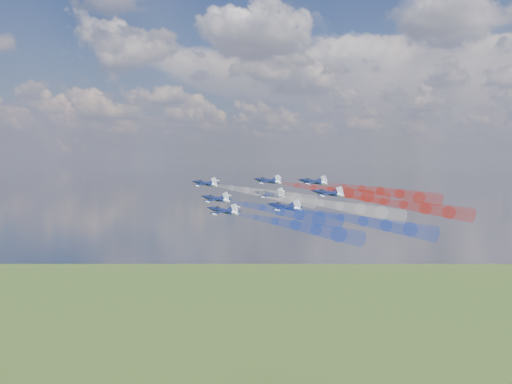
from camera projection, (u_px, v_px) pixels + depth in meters
The scene contains 16 objects.
jet_lead at pixel (205, 183), 189.25m from camera, with size 9.62×12.03×3.21m, color black, non-canonical shape.
trail_lead at pixel (262, 193), 174.07m from camera, with size 4.01×37.29×4.01m, color white, non-canonical shape.
jet_inner_left at pixel (216, 199), 171.97m from camera, with size 9.62×12.03×3.21m, color black, non-canonical shape.
trail_inner_left at pixel (280, 211), 156.79m from camera, with size 4.01×37.29×4.01m, color blue, non-canonical shape.
jet_inner_right at pixel (268, 181), 189.70m from camera, with size 9.62×12.03×3.21m, color black, non-canonical shape.
trail_inner_right at pixel (331, 190), 174.52m from camera, with size 4.01×37.29×4.01m, color red, non-canonical shape.
jet_outer_left at pixel (224, 211), 158.45m from camera, with size 9.62×12.03×3.21m, color black, non-canonical shape.
trail_outer_left at pixel (295, 225), 143.27m from camera, with size 4.01×37.29×4.01m, color blue, non-canonical shape.
jet_center_third at pixel (270, 194), 172.56m from camera, with size 9.62×12.03×3.21m, color black, non-canonical shape.
trail_center_third at pixel (340, 206), 157.39m from camera, with size 4.01×37.29×4.01m, color white, non-canonical shape.
jet_outer_right at pixel (313, 182), 189.05m from camera, with size 9.62×12.03×3.21m, color black, non-canonical shape.
trail_outer_right at pixel (380, 191), 173.88m from camera, with size 4.01×37.29×4.01m, color red, non-canonical shape.
jet_rear_left at pixel (285, 207), 157.98m from camera, with size 9.62×12.03×3.21m, color black, non-canonical shape.
trail_rear_left at pixel (363, 221), 142.81m from camera, with size 4.01×37.29×4.01m, color blue, non-canonical shape.
jet_rear_right at pixel (328, 193), 171.75m from camera, with size 9.62×12.03×3.21m, color black, non-canonical shape.
trail_rear_right at pixel (404, 205), 156.58m from camera, with size 4.01×37.29×4.01m, color red, non-canonical shape.
Camera 1 is at (113.36, -144.14, 172.19)m, focal length 41.22 mm.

